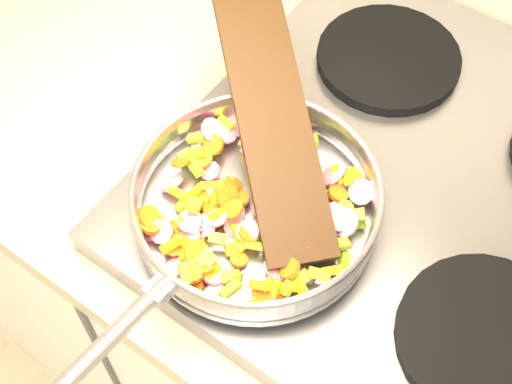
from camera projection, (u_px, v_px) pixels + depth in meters
The scene contains 7 objects.
cooktop at pixel (427, 194), 0.86m from camera, with size 0.60×0.60×0.04m, color #939399.
grate_fl at pixel (265, 203), 0.82m from camera, with size 0.19×0.19×0.02m, color black.
grate_fr at pixel (488, 339), 0.73m from camera, with size 0.19×0.19×0.02m, color black.
grate_bl at pixel (388, 58), 0.94m from camera, with size 0.19×0.19×0.02m, color black.
saute_pan at pixel (254, 202), 0.77m from camera, with size 0.31×0.48×0.05m.
vegetable_heap at pixel (248, 210), 0.78m from camera, with size 0.25×0.26×0.05m.
wooden_spatula at pixel (271, 114), 0.78m from camera, with size 0.34×0.08×0.02m, color black.
Camera 1 is at (-0.59, 1.17, 1.64)m, focal length 50.00 mm.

